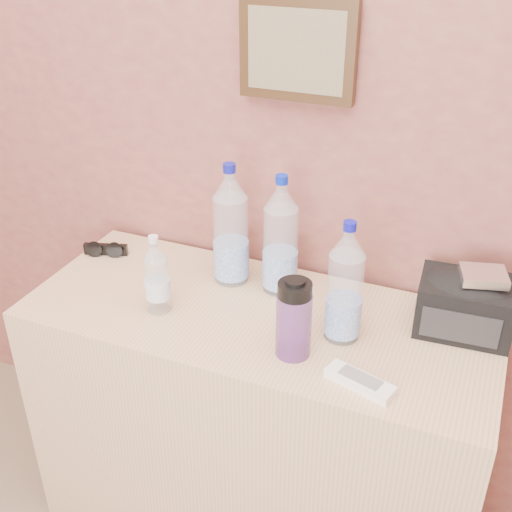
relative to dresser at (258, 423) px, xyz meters
The scene contains 11 objects.
picture_frame 1.04m from the dresser, 90.00° to the left, with size 0.30×0.03×0.25m, color #382311, non-canonical shape.
dresser is the anchor object (origin of this frame).
pet_large_b 0.55m from the dresser, 86.33° to the left, with size 0.09×0.09×0.34m.
pet_large_c 0.57m from the dresser, 135.85° to the left, with size 0.10×0.10×0.35m.
pet_large_d 0.58m from the dresser, ahead, with size 0.09×0.09×0.32m.
pet_small 0.55m from the dresser, 161.65° to the right, with size 0.06×0.06×0.22m.
nalgene_bottle 0.52m from the dresser, 40.43° to the right, with size 0.08×0.08×0.21m.
sunglasses 0.69m from the dresser, 168.20° to the left, with size 0.13×0.05×0.03m, color black, non-canonical shape.
ac_remote 0.54m from the dresser, 28.44° to the right, with size 0.16×0.05×0.02m, color silver.
toiletry_bag 0.70m from the dresser, 15.23° to the left, with size 0.23×0.16×0.16m, color black, non-canonical shape.
foil_packet 0.78m from the dresser, 13.86° to the left, with size 0.11×0.09×0.02m, color silver.
Camera 1 is at (0.46, 0.44, 1.74)m, focal length 45.00 mm.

